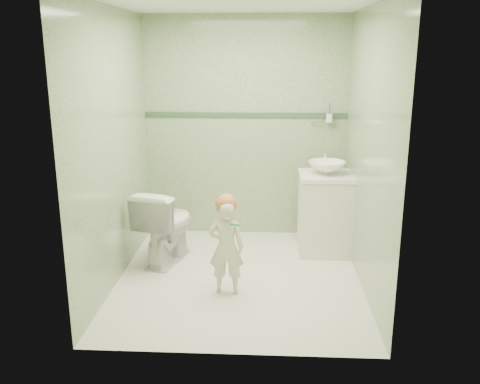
{
  "coord_description": "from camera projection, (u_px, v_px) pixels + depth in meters",
  "views": [
    {
      "loc": [
        0.24,
        -4.41,
        2.04
      ],
      "look_at": [
        0.0,
        0.15,
        0.78
      ],
      "focal_mm": 38.94,
      "sensor_mm": 36.0,
      "label": 1
    }
  ],
  "objects": [
    {
      "name": "room_shell",
      "position": [
        239.0,
        150.0,
        4.48
      ],
      "size": [
        2.5,
        2.54,
        2.4
      ],
      "color": "gray",
      "rests_on": "ground"
    },
    {
      "name": "toilet",
      "position": [
        166.0,
        225.0,
        5.1
      ],
      "size": [
        0.6,
        0.82,
        0.75
      ],
      "primitive_type": "imported",
      "rotation": [
        0.0,
        0.0,
        2.88
      ],
      "color": "white",
      "rests_on": "ground"
    },
    {
      "name": "toddler",
      "position": [
        226.0,
        248.0,
        4.41
      ],
      "size": [
        0.3,
        0.2,
        0.82
      ],
      "primitive_type": "imported",
      "rotation": [
        0.0,
        0.0,
        3.13
      ],
      "color": "beige",
      "rests_on": "ground"
    },
    {
      "name": "faucet",
      "position": [
        325.0,
        156.0,
        5.35
      ],
      "size": [
        0.03,
        0.13,
        0.18
      ],
      "color": "silver",
      "rests_on": "counter"
    },
    {
      "name": "teal_toothbrush",
      "position": [
        234.0,
        224.0,
        4.22
      ],
      "size": [
        0.11,
        0.13,
        0.08
      ],
      "color": "#078170",
      "rests_on": "toddler"
    },
    {
      "name": "vanity",
      "position": [
        325.0,
        215.0,
        5.33
      ],
      "size": [
        0.52,
        0.5,
        0.8
      ],
      "primitive_type": "cube",
      "color": "silver",
      "rests_on": "ground"
    },
    {
      "name": "ground",
      "position": [
        239.0,
        278.0,
        4.8
      ],
      "size": [
        2.5,
        2.5,
        0.0
      ],
      "primitive_type": "plane",
      "color": "silver",
      "rests_on": "ground"
    },
    {
      "name": "cup_holder",
      "position": [
        329.0,
        118.0,
        5.54
      ],
      "size": [
        0.26,
        0.07,
        0.21
      ],
      "color": "silver",
      "rests_on": "room_shell"
    },
    {
      "name": "basin",
      "position": [
        327.0,
        168.0,
        5.19
      ],
      "size": [
        0.37,
        0.37,
        0.13
      ],
      "primitive_type": "imported",
      "color": "white",
      "rests_on": "counter"
    },
    {
      "name": "trim_stripe",
      "position": [
        245.0,
        115.0,
        5.64
      ],
      "size": [
        2.2,
        0.02,
        0.05
      ],
      "primitive_type": "cube",
      "color": "#305037",
      "rests_on": "room_shell"
    },
    {
      "name": "counter",
      "position": [
        326.0,
        176.0,
        5.22
      ],
      "size": [
        0.54,
        0.52,
        0.04
      ],
      "primitive_type": "cube",
      "color": "white",
      "rests_on": "vanity"
    },
    {
      "name": "hair_cap",
      "position": [
        226.0,
        204.0,
        4.34
      ],
      "size": [
        0.18,
        0.18,
        0.18
      ],
      "primitive_type": "sphere",
      "color": "#BE6E3A",
      "rests_on": "toddler"
    }
  ]
}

